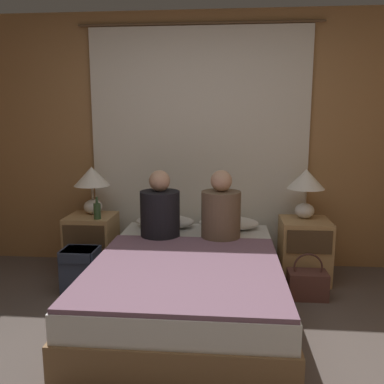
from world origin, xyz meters
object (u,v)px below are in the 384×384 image
(person_left_in_bed, at_px, (160,211))
(beer_bottle_on_left_stand, at_px, (97,211))
(nightstand_left, at_px, (92,244))
(nightstand_right, at_px, (304,250))
(lamp_left, at_px, (92,182))
(pillow_left, at_px, (165,222))
(pillow_right, at_px, (229,223))
(backpack_on_floor, at_px, (81,268))
(lamp_right, at_px, (306,185))
(handbag_on_floor, at_px, (307,284))
(bed, at_px, (189,284))
(person_right_in_bed, at_px, (221,212))

(person_left_in_bed, distance_m, beer_bottle_on_left_stand, 0.62)
(nightstand_left, xyz_separation_m, nightstand_right, (2.01, 0.00, 0.00))
(lamp_left, bearing_deg, pillow_left, 3.08)
(pillow_right, relative_size, backpack_on_floor, 1.45)
(lamp_right, distance_m, pillow_right, 0.80)
(person_left_in_bed, distance_m, handbag_on_floor, 1.39)
(bed, bearing_deg, pillow_left, 110.45)
(lamp_left, height_order, backpack_on_floor, lamp_left)
(person_right_in_bed, height_order, handbag_on_floor, person_right_in_bed)
(pillow_right, height_order, backpack_on_floor, pillow_right)
(pillow_right, xyz_separation_m, person_right_in_bed, (-0.07, -0.36, 0.19))
(person_right_in_bed, bearing_deg, nightstand_right, 17.61)
(nightstand_left, height_order, handbag_on_floor, nightstand_left)
(pillow_right, xyz_separation_m, backpack_on_floor, (-1.26, -0.57, -0.28))
(nightstand_right, relative_size, pillow_left, 1.01)
(person_right_in_bed, xyz_separation_m, beer_bottle_on_left_stand, (-1.13, 0.12, -0.04))
(lamp_left, relative_size, person_right_in_bed, 0.75)
(nightstand_right, xyz_separation_m, beer_bottle_on_left_stand, (-1.90, -0.12, 0.36))
(nightstand_left, bearing_deg, pillow_right, 4.95)
(nightstand_right, xyz_separation_m, pillow_left, (-1.31, 0.11, 0.21))
(bed, bearing_deg, handbag_on_floor, 18.27)
(lamp_right, bearing_deg, person_left_in_bed, -166.17)
(nightstand_right, relative_size, beer_bottle_on_left_stand, 2.78)
(bed, distance_m, pillow_right, 0.93)
(nightstand_right, bearing_deg, lamp_right, 90.00)
(nightstand_right, bearing_deg, lamp_left, 177.83)
(nightstand_left, relative_size, pillow_left, 1.01)
(handbag_on_floor, bearing_deg, beer_bottle_on_left_stand, 171.82)
(person_right_in_bed, distance_m, handbag_on_floor, 0.94)
(pillow_left, bearing_deg, backpack_on_floor, -138.82)
(lamp_right, xyz_separation_m, handbag_on_floor, (-0.04, -0.47, -0.77))
(nightstand_left, distance_m, backpack_on_floor, 0.46)
(lamp_left, xyz_separation_m, lamp_right, (2.01, 0.00, 0.00))
(nightstand_left, xyz_separation_m, lamp_left, (0.00, 0.08, 0.60))
(pillow_right, height_order, handbag_on_floor, pillow_right)
(bed, xyz_separation_m, nightstand_left, (-1.00, 0.71, 0.07))
(bed, relative_size, backpack_on_floor, 5.21)
(nightstand_left, distance_m, beer_bottle_on_left_stand, 0.40)
(nightstand_left, xyz_separation_m, beer_bottle_on_left_stand, (0.11, -0.12, 0.36))
(lamp_right, bearing_deg, handbag_on_floor, -94.51)
(pillow_left, distance_m, handbag_on_floor, 1.42)
(person_left_in_bed, height_order, person_right_in_bed, person_right_in_bed)
(bed, distance_m, handbag_on_floor, 1.02)
(bed, relative_size, nightstand_right, 3.56)
(pillow_right, bearing_deg, bed, -110.45)
(handbag_on_floor, bearing_deg, bed, -161.73)
(lamp_left, relative_size, pillow_left, 0.80)
(pillow_left, xyz_separation_m, backpack_on_floor, (-0.65, -0.57, -0.28))
(pillow_right, relative_size, person_left_in_bed, 0.94)
(person_right_in_bed, bearing_deg, lamp_left, 165.54)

